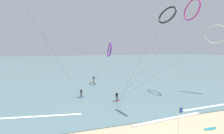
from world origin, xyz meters
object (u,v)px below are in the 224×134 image
at_px(surfer_crimson, 117,97).
at_px(kite_magenta, 192,10).
at_px(kite_ivory, 216,34).
at_px(surfer_cobalt, 81,93).
at_px(kite_violet, 110,50).
at_px(surfboard_spare, 210,129).
at_px(kite_charcoal, 167,15).
at_px(beach_flag, 179,117).
at_px(surfer_amber, 94,79).

bearing_deg(surfer_crimson, kite_magenta, -118.58).
bearing_deg(kite_ivory, surfer_crimson, -126.77).
bearing_deg(surfer_cobalt, kite_violet, 117.19).
xyz_separation_m(kite_magenta, surfboard_spare, (-12.34, -17.58, -18.64)).
distance_m(surfer_cobalt, kite_violet, 17.52).
height_order(surfer_cobalt, surfer_crimson, same).
bearing_deg(kite_magenta, surfer_crimson, -75.93).
xyz_separation_m(kite_magenta, kite_ivory, (4.42, -2.87, -5.74)).
xyz_separation_m(surfer_crimson, kite_charcoal, (7.10, -4.27, 14.27)).
xyz_separation_m(surfer_crimson, beach_flag, (3.08, -12.96, 1.27)).
xyz_separation_m(surfer_amber, kite_violet, (4.27, -1.85, 8.53)).
xyz_separation_m(surfer_cobalt, surfer_crimson, (6.01, -4.36, 0.00)).
bearing_deg(kite_ivory, kite_violet, -165.86).
distance_m(kite_violet, beach_flag, 30.29).
relative_size(kite_ivory, beach_flag, 8.34).
bearing_deg(beach_flag, surfer_crimson, 103.36).
distance_m(surfer_amber, kite_violet, 9.72).
relative_size(surfer_cobalt, kite_charcoal, 0.10).
distance_m(surfer_amber, kite_charcoal, 27.87).
distance_m(kite_magenta, kite_charcoal, 15.92).
relative_size(kite_ivory, surfboard_spare, 13.82).
height_order(surfer_amber, surfer_cobalt, same).
relative_size(surfer_amber, kite_ivory, 0.06).
distance_m(kite_magenta, kite_violet, 22.43).
bearing_deg(surfer_cobalt, kite_charcoal, 31.72).
bearing_deg(surfer_amber, surfer_crimson, 72.89).
height_order(surfer_crimson, kite_ivory, kite_ivory).
height_order(surfer_amber, kite_charcoal, kite_charcoal).
height_order(surfer_crimson, beach_flag, beach_flag).
bearing_deg(kite_magenta, surfer_amber, -122.20).
height_order(surfer_cobalt, kite_ivory, kite_ivory).
relative_size(surfer_crimson, kite_ivory, 0.06).
bearing_deg(surfboard_spare, surfer_amber, 105.08).
bearing_deg(surfer_cobalt, kite_ivory, 59.88).
xyz_separation_m(surfer_cobalt, kite_ivory, (30.35, -2.76, 12.11)).
distance_m(kite_ivory, kite_charcoal, 18.33).
distance_m(surfer_crimson, kite_violet, 18.83).
distance_m(surfer_crimson, kite_charcoal, 16.50).
bearing_deg(surfboard_spare, surfer_cobalt, 127.87).
xyz_separation_m(surfer_crimson, surfboard_spare, (7.57, -13.10, -0.78)).
distance_m(surfer_crimson, kite_ivory, 27.23).
xyz_separation_m(surfer_amber, kite_ivory, (25.22, -16.69, 12.11)).
bearing_deg(kite_violet, kite_magenta, 58.72).
relative_size(surfer_amber, surfboard_spare, 0.89).
bearing_deg(kite_ivory, surfer_amber, -164.04).
xyz_separation_m(surfer_cobalt, beach_flag, (9.09, -17.32, 1.27)).
xyz_separation_m(surfer_crimson, kite_violet, (3.39, 16.44, 8.53)).
height_order(surfboard_spare, beach_flag, beach_flag).
bearing_deg(surfer_cobalt, surfboard_spare, 12.94).
relative_size(surfer_amber, kite_violet, 0.15).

